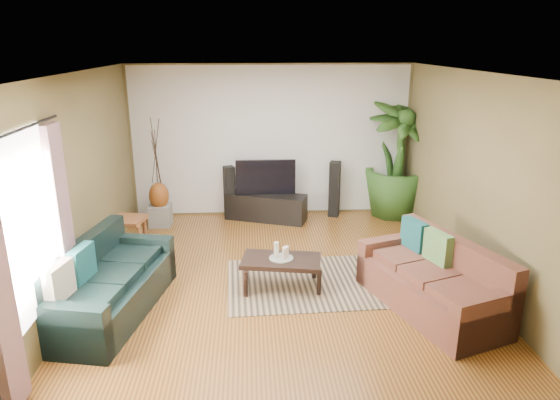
{
  "coord_description": "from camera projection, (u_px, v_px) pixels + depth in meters",
  "views": [
    {
      "loc": [
        -0.4,
        -6.07,
        3.04
      ],
      "look_at": [
        0.0,
        0.2,
        1.05
      ],
      "focal_mm": 32.0,
      "sensor_mm": 36.0,
      "label": 1
    }
  ],
  "objects": [
    {
      "name": "floor",
      "position": [
        281.0,
        279.0,
        6.72
      ],
      "size": [
        5.5,
        5.5,
        0.0
      ],
      "primitive_type": "plane",
      "color": "#8F5E25",
      "rests_on": "ground"
    },
    {
      "name": "ceiling",
      "position": [
        281.0,
        72.0,
        5.9
      ],
      "size": [
        5.5,
        5.5,
        0.0
      ],
      "primitive_type": "plane",
      "rotation": [
        3.14,
        0.0,
        0.0
      ],
      "color": "white",
      "rests_on": "ground"
    },
    {
      "name": "wall_back",
      "position": [
        271.0,
        141.0,
        8.93
      ],
      "size": [
        5.0,
        0.0,
        5.0
      ],
      "primitive_type": "plane",
      "rotation": [
        1.57,
        0.0,
        0.0
      ],
      "color": "brown",
      "rests_on": "ground"
    },
    {
      "name": "wall_front",
      "position": [
        305.0,
        281.0,
        3.69
      ],
      "size": [
        5.0,
        0.0,
        5.0
      ],
      "primitive_type": "plane",
      "rotation": [
        -1.57,
        0.0,
        0.0
      ],
      "color": "brown",
      "rests_on": "ground"
    },
    {
      "name": "wall_left",
      "position": [
        79.0,
        186.0,
        6.16
      ],
      "size": [
        0.0,
        5.5,
        5.5
      ],
      "primitive_type": "plane",
      "rotation": [
        1.57,
        0.0,
        1.57
      ],
      "color": "brown",
      "rests_on": "ground"
    },
    {
      "name": "wall_right",
      "position": [
        473.0,
        179.0,
        6.46
      ],
      "size": [
        0.0,
        5.5,
        5.5
      ],
      "primitive_type": "plane",
      "rotation": [
        1.57,
        0.0,
        -1.57
      ],
      "color": "brown",
      "rests_on": "ground"
    },
    {
      "name": "backwall_panel",
      "position": [
        271.0,
        141.0,
        8.92
      ],
      "size": [
        4.9,
        0.0,
        4.9
      ],
      "primitive_type": "plane",
      "rotation": [
        1.57,
        0.0,
        0.0
      ],
      "color": "white",
      "rests_on": "ground"
    },
    {
      "name": "window_pane",
      "position": [
        26.0,
        228.0,
        4.62
      ],
      "size": [
        0.0,
        1.8,
        1.8
      ],
      "primitive_type": "plane",
      "rotation": [
        1.57,
        0.0,
        1.57
      ],
      "color": "white",
      "rests_on": "ground"
    },
    {
      "name": "curtain_far",
      "position": [
        63.0,
        225.0,
        5.41
      ],
      "size": [
        0.08,
        0.35,
        2.2
      ],
      "primitive_type": "cube",
      "color": "gray",
      "rests_on": "ground"
    },
    {
      "name": "curtain_rod",
      "position": [
        16.0,
        131.0,
        4.35
      ],
      "size": [
        0.03,
        1.9,
        0.03
      ],
      "primitive_type": "cylinder",
      "rotation": [
        1.57,
        0.0,
        0.0
      ],
      "color": "black",
      "rests_on": "ground"
    },
    {
      "name": "sofa_left",
      "position": [
        109.0,
        279.0,
        5.76
      ],
      "size": [
        1.25,
        2.14,
        0.85
      ],
      "primitive_type": "cube",
      "rotation": [
        0.0,
        0.0,
        1.37
      ],
      "color": "black",
      "rests_on": "floor"
    },
    {
      "name": "sofa_right",
      "position": [
        431.0,
        276.0,
        5.83
      ],
      "size": [
        1.43,
        2.06,
        0.85
      ],
      "primitive_type": "cube",
      "rotation": [
        0.0,
        0.0,
        -1.23
      ],
      "color": "brown",
      "rests_on": "floor"
    },
    {
      "name": "area_rug",
      "position": [
        312.0,
        282.0,
        6.61
      ],
      "size": [
        2.27,
        1.65,
        0.01
      ],
      "primitive_type": "cube",
      "rotation": [
        0.0,
        0.0,
        0.03
      ],
      "color": "tan",
      "rests_on": "floor"
    },
    {
      "name": "coffee_table",
      "position": [
        281.0,
        273.0,
        6.42
      ],
      "size": [
        1.08,
        0.71,
        0.41
      ],
      "primitive_type": "cube",
      "rotation": [
        0.0,
        0.0,
        -0.17
      ],
      "color": "black",
      "rests_on": "floor"
    },
    {
      "name": "candle_tray",
      "position": [
        281.0,
        258.0,
        6.35
      ],
      "size": [
        0.31,
        0.31,
        0.01
      ],
      "primitive_type": "cylinder",
      "color": "gray",
      "rests_on": "coffee_table"
    },
    {
      "name": "candle_tall",
      "position": [
        276.0,
        250.0,
        6.34
      ],
      "size": [
        0.06,
        0.06,
        0.2
      ],
      "primitive_type": "cylinder",
      "color": "beige",
      "rests_on": "candle_tray"
    },
    {
      "name": "candle_mid",
      "position": [
        285.0,
        253.0,
        6.29
      ],
      "size": [
        0.06,
        0.06,
        0.15
      ],
      "primitive_type": "cylinder",
      "color": "beige",
      "rests_on": "candle_tray"
    },
    {
      "name": "candle_short",
      "position": [
        286.0,
        251.0,
        6.39
      ],
      "size": [
        0.06,
        0.06,
        0.13
      ],
      "primitive_type": "cylinder",
      "color": "beige",
      "rests_on": "candle_tray"
    },
    {
      "name": "tv_stand",
      "position": [
        266.0,
        207.0,
        8.89
      ],
      "size": [
        1.49,
        0.89,
        0.48
      ],
      "primitive_type": "cube",
      "rotation": [
        0.0,
        0.0,
        -0.35
      ],
      "color": "black",
      "rests_on": "floor"
    },
    {
      "name": "television",
      "position": [
        266.0,
        177.0,
        8.74
      ],
      "size": [
        1.05,
        0.06,
        0.62
      ],
      "primitive_type": "cube",
      "color": "black",
      "rests_on": "tv_stand"
    },
    {
      "name": "speaker_left",
      "position": [
        230.0,
        193.0,
        8.91
      ],
      "size": [
        0.22,
        0.24,
        0.96
      ],
      "primitive_type": "cube",
      "rotation": [
        0.0,
        0.0,
        0.32
      ],
      "color": "black",
      "rests_on": "floor"
    },
    {
      "name": "speaker_right",
      "position": [
        334.0,
        189.0,
        9.01
      ],
      "size": [
        0.24,
        0.25,
        1.01
      ],
      "primitive_type": "cube",
      "rotation": [
        0.0,
        0.0,
        -0.33
      ],
      "color": "black",
      "rests_on": "floor"
    },
    {
      "name": "potted_plant",
      "position": [
        397.0,
        159.0,
        8.92
      ],
      "size": [
        1.42,
        1.42,
        2.09
      ],
      "primitive_type": "imported",
      "rotation": [
        0.0,
        0.0,
        0.24
      ],
      "color": "#274F1A",
      "rests_on": "floor"
    },
    {
      "name": "plant_pot",
      "position": [
        394.0,
        207.0,
        9.19
      ],
      "size": [
        0.39,
        0.39,
        0.3
      ],
      "primitive_type": "cylinder",
      "color": "black",
      "rests_on": "floor"
    },
    {
      "name": "pedestal",
      "position": [
        160.0,
        215.0,
        8.63
      ],
      "size": [
        0.37,
        0.37,
        0.37
      ],
      "primitive_type": "cube",
      "rotation": [
        0.0,
        0.0,
        -0.0
      ],
      "color": "gray",
      "rests_on": "floor"
    },
    {
      "name": "vase",
      "position": [
        159.0,
        196.0,
        8.53
      ],
      "size": [
        0.34,
        0.34,
        0.47
      ],
      "primitive_type": "ellipsoid",
      "color": "brown",
      "rests_on": "pedestal"
    },
    {
      "name": "side_table",
      "position": [
        129.0,
        233.0,
        7.62
      ],
      "size": [
        0.56,
        0.56,
        0.5
      ],
      "primitive_type": "cube",
      "rotation": [
        0.0,
        0.0,
        -0.21
      ],
      "color": "#955630",
      "rests_on": "floor"
    }
  ]
}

